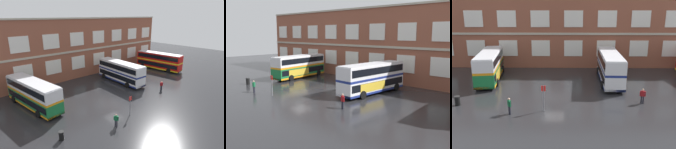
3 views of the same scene
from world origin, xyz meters
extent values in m
plane|color=#232326|center=(0.00, 2.00, 0.00)|extent=(120.00, 120.00, 0.00)
cube|color=brown|center=(-0.15, 18.00, 6.08)|extent=(54.95, 8.00, 12.15)
cube|color=#B2A893|center=(-0.15, 13.92, 5.83)|extent=(54.95, 0.16, 0.36)
cube|color=#B2A893|center=(-0.15, 13.95, 12.30)|extent=(54.95, 0.28, 0.30)
cube|color=silver|center=(-8.40, 13.94, 3.40)|extent=(3.08, 0.12, 2.67)
cube|color=silver|center=(-2.90, 13.94, 3.40)|extent=(3.08, 0.12, 2.67)
cube|color=silver|center=(2.60, 13.94, 3.40)|extent=(3.08, 0.12, 2.67)
cube|color=silver|center=(8.09, 13.94, 3.40)|extent=(3.08, 0.12, 2.67)
cube|color=silver|center=(13.59, 13.94, 3.40)|extent=(3.08, 0.12, 2.67)
cube|color=silver|center=(19.08, 13.94, 3.40)|extent=(3.08, 0.12, 2.67)
cube|color=silver|center=(24.58, 13.94, 3.40)|extent=(3.08, 0.12, 2.67)
cube|color=silver|center=(-8.40, 13.94, 8.26)|extent=(3.08, 0.12, 2.67)
cube|color=silver|center=(-2.90, 13.94, 8.26)|extent=(3.08, 0.12, 2.67)
cube|color=silver|center=(2.60, 13.94, 8.26)|extent=(3.08, 0.12, 2.67)
cube|color=silver|center=(8.09, 13.94, 8.26)|extent=(3.08, 0.12, 2.67)
cube|color=silver|center=(13.59, 13.94, 8.26)|extent=(3.08, 0.12, 2.67)
cube|color=silver|center=(19.08, 13.94, 8.26)|extent=(3.08, 0.12, 2.67)
cube|color=silver|center=(24.58, 13.94, 8.26)|extent=(3.08, 0.12, 2.67)
cube|color=#197038|center=(-9.46, 6.97, 1.23)|extent=(4.16, 11.26, 1.75)
cube|color=black|center=(-9.46, 6.97, 1.44)|extent=(4.13, 10.83, 0.90)
cube|color=orange|center=(-9.46, 6.97, 2.25)|extent=(4.16, 11.26, 0.30)
cube|color=silver|center=(-9.46, 6.97, 3.17)|extent=(4.16, 11.26, 1.55)
cube|color=black|center=(-9.46, 6.97, 3.25)|extent=(4.13, 10.83, 0.90)
cube|color=orange|center=(-9.46, 6.97, 0.49)|extent=(4.18, 11.26, 0.28)
cube|color=silver|center=(-9.46, 6.97, 4.01)|extent=(4.03, 11.02, 0.12)
cube|color=gold|center=(-7.99, 5.86, 1.31)|extent=(0.75, 4.79, 1.10)
cube|color=yellow|center=(-10.28, 12.38, 3.60)|extent=(1.65, 0.31, 0.40)
cylinder|color=black|center=(-8.78, 10.97, 0.52)|extent=(0.47, 1.08, 1.04)
cylinder|color=black|center=(-11.30, 10.59, 0.52)|extent=(0.47, 1.08, 1.04)
cylinder|color=black|center=(-7.71, 3.90, 0.52)|extent=(0.47, 1.08, 1.04)
cylinder|color=black|center=(-10.23, 3.52, 0.52)|extent=(0.47, 1.08, 1.04)
cube|color=silver|center=(7.57, 6.31, 1.23)|extent=(2.90, 11.08, 1.75)
cube|color=black|center=(7.57, 6.31, 1.44)|extent=(2.92, 10.64, 0.90)
cube|color=navy|center=(7.57, 6.31, 2.25)|extent=(2.90, 11.08, 0.30)
cube|color=silver|center=(7.57, 6.31, 3.17)|extent=(2.90, 11.08, 1.55)
cube|color=black|center=(7.57, 6.31, 3.25)|extent=(2.92, 10.64, 0.90)
cube|color=navy|center=(7.57, 6.31, 0.49)|extent=(2.92, 11.08, 0.28)
cube|color=silver|center=(7.57, 6.31, 4.01)|extent=(2.79, 10.85, 0.12)
cube|color=gold|center=(8.82, 4.95, 1.31)|extent=(0.18, 4.84, 1.10)
cube|color=yellow|center=(7.74, 11.78, 3.60)|extent=(1.66, 0.11, 0.40)
cylinder|color=black|center=(8.97, 10.12, 0.52)|extent=(0.35, 1.05, 1.04)
cylinder|color=black|center=(6.42, 10.20, 0.52)|extent=(0.35, 1.05, 1.04)
cylinder|color=black|center=(8.74, 2.97, 0.52)|extent=(0.35, 1.05, 1.04)
cylinder|color=black|center=(6.19, 3.06, 0.52)|extent=(0.35, 1.05, 1.04)
cube|color=red|center=(20.98, 6.52, 1.23)|extent=(3.77, 11.22, 1.75)
cube|color=black|center=(20.98, 6.52, 1.44)|extent=(3.76, 10.78, 0.90)
cube|color=yellow|center=(20.98, 6.52, 2.25)|extent=(3.77, 11.22, 0.30)
cube|color=red|center=(20.98, 6.52, 3.17)|extent=(3.77, 11.22, 1.55)
cube|color=black|center=(20.98, 6.52, 3.25)|extent=(3.76, 10.78, 0.90)
cube|color=yellow|center=(20.98, 6.52, 0.49)|extent=(3.79, 11.22, 0.28)
cube|color=silver|center=(20.98, 6.52, 4.01)|extent=(3.64, 10.99, 0.12)
cube|color=gold|center=(22.41, 5.35, 1.31)|extent=(0.57, 4.81, 1.10)
cube|color=yellow|center=(20.37, 11.96, 3.60)|extent=(1.65, 0.25, 0.40)
cylinder|color=black|center=(21.82, 10.49, 0.52)|extent=(0.43, 1.07, 1.04)
cylinder|color=black|center=(19.29, 10.20, 0.52)|extent=(0.43, 1.07, 1.04)
cylinder|color=black|center=(22.62, 3.39, 0.52)|extent=(0.43, 1.07, 1.04)
cylinder|color=black|center=(20.09, 3.10, 0.52)|extent=(0.43, 1.07, 1.04)
cylinder|color=black|center=(9.97, -1.85, 0.42)|extent=(0.20, 0.20, 0.85)
cylinder|color=black|center=(9.78, -1.79, 0.42)|extent=(0.20, 0.20, 0.85)
cube|color=maroon|center=(9.87, -1.82, 1.15)|extent=(0.46, 0.35, 0.60)
cylinder|color=maroon|center=(10.12, -1.90, 1.12)|extent=(0.14, 0.14, 0.57)
cylinder|color=maroon|center=(9.62, -1.74, 1.12)|extent=(0.14, 0.14, 0.57)
sphere|color=tan|center=(9.87, -1.82, 1.59)|extent=(0.22, 0.22, 0.22)
cylinder|color=black|center=(-3.97, -4.88, 0.42)|extent=(0.22, 0.22, 0.85)
cylinder|color=black|center=(-4.07, -4.71, 0.42)|extent=(0.22, 0.22, 0.85)
cube|color=#145933|center=(-4.02, -4.79, 1.15)|extent=(0.41, 0.47, 0.60)
cylinder|color=#145933|center=(-3.88, -5.01, 1.12)|extent=(0.15, 0.15, 0.57)
cylinder|color=#145933|center=(-4.15, -4.57, 1.12)|extent=(0.15, 0.15, 0.57)
sphere|color=tan|center=(-4.02, -4.79, 1.59)|extent=(0.22, 0.22, 0.22)
cylinder|color=slate|center=(-0.71, -3.98, 1.35)|extent=(0.10, 0.10, 2.70)
cube|color=red|center=(-0.71, -4.00, 2.42)|extent=(0.44, 0.04, 0.56)
cylinder|color=black|center=(-10.14, -2.66, 0.47)|extent=(0.56, 0.56, 0.95)
cylinder|color=black|center=(-10.14, -2.66, 0.99)|extent=(0.60, 0.60, 0.08)
camera|label=1|loc=(-17.48, -19.08, 12.99)|focal=29.86mm
camera|label=2|loc=(28.63, -21.44, 8.12)|focal=41.88mm
camera|label=3|loc=(1.74, -26.94, 10.36)|focal=39.23mm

